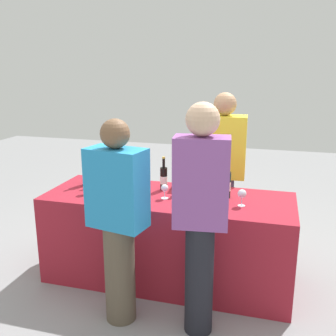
{
  "coord_description": "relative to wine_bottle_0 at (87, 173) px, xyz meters",
  "views": [
    {
      "loc": [
        0.86,
        -3.09,
        1.89
      ],
      "look_at": [
        0.0,
        0.0,
        1.04
      ],
      "focal_mm": 41.6,
      "sensor_mm": 36.0,
      "label": 1
    }
  ],
  "objects": [
    {
      "name": "wine_glass_1",
      "position": [
        0.25,
        -0.27,
        -0.02
      ],
      "size": [
        0.07,
        0.07,
        0.13
      ],
      "color": "silver",
      "rests_on": "tasting_table"
    },
    {
      "name": "tasting_table",
      "position": [
        0.83,
        -0.12,
        -0.51
      ],
      "size": [
        2.15,
        0.79,
        0.79
      ],
      "primitive_type": "cube",
      "color": "maroon",
      "rests_on": "ground_plane"
    },
    {
      "name": "wine_glass_5",
      "position": [
        1.47,
        -0.2,
        -0.02
      ],
      "size": [
        0.07,
        0.07,
        0.14
      ],
      "color": "silver",
      "rests_on": "tasting_table"
    },
    {
      "name": "wine_bottle_3",
      "position": [
        0.75,
        0.04,
        -0.01
      ],
      "size": [
        0.07,
        0.07,
        0.31
      ],
      "color": "black",
      "rests_on": "tasting_table"
    },
    {
      "name": "wine_bottle_5",
      "position": [
        1.32,
        -0.03,
        0.0
      ],
      "size": [
        0.07,
        0.07,
        0.32
      ],
      "color": "black",
      "rests_on": "tasting_table"
    },
    {
      "name": "guest_1",
      "position": [
        1.24,
        -0.76,
        0.01
      ],
      "size": [
        0.39,
        0.25,
        1.67
      ],
      "rotation": [
        0.0,
        0.0,
        0.12
      ],
      "color": "black",
      "rests_on": "ground_plane"
    },
    {
      "name": "wine_bottle_1",
      "position": [
        0.13,
        0.03,
        -0.01
      ],
      "size": [
        0.07,
        0.07,
        0.3
      ],
      "color": "black",
      "rests_on": "tasting_table"
    },
    {
      "name": "wine_glass_3",
      "position": [
        0.82,
        -0.19,
        -0.03
      ],
      "size": [
        0.06,
        0.06,
        0.13
      ],
      "color": "silver",
      "rests_on": "tasting_table"
    },
    {
      "name": "wine_glass_4",
      "position": [
        1.32,
        -0.21,
        -0.01
      ],
      "size": [
        0.08,
        0.08,
        0.15
      ],
      "color": "silver",
      "rests_on": "tasting_table"
    },
    {
      "name": "wine_glass_2",
      "position": [
        0.5,
        -0.22,
        -0.02
      ],
      "size": [
        0.07,
        0.07,
        0.14
      ],
      "color": "silver",
      "rests_on": "tasting_table"
    },
    {
      "name": "wine_bottle_2",
      "position": [
        0.38,
        0.01,
        0.0
      ],
      "size": [
        0.07,
        0.07,
        0.32
      ],
      "color": "black",
      "rests_on": "tasting_table"
    },
    {
      "name": "ground_plane",
      "position": [
        0.83,
        -0.12,
        -0.9
      ],
      "size": [
        12.0,
        12.0,
        0.0
      ],
      "primitive_type": "plane",
      "color": "gray"
    },
    {
      "name": "server_pouring",
      "position": [
        1.21,
        0.53,
        -0.02
      ],
      "size": [
        0.45,
        0.26,
        1.64
      ],
      "rotation": [
        0.0,
        0.0,
        3.2
      ],
      "color": "#3F3351",
      "rests_on": "ground_plane"
    },
    {
      "name": "wine_glass_0",
      "position": [
        0.13,
        -0.25,
        -0.01
      ],
      "size": [
        0.07,
        0.07,
        0.14
      ],
      "color": "silver",
      "rests_on": "tasting_table"
    },
    {
      "name": "guest_0",
      "position": [
        0.64,
        -0.78,
        -0.08
      ],
      "size": [
        0.45,
        0.3,
        1.54
      ],
      "rotation": [
        0.0,
        0.0,
        -0.19
      ],
      "color": "brown",
      "rests_on": "ground_plane"
    },
    {
      "name": "wine_bottle_0",
      "position": [
        0.0,
        0.0,
        0.0
      ],
      "size": [
        0.08,
        0.08,
        0.32
      ],
      "color": "black",
      "rests_on": "tasting_table"
    },
    {
      "name": "wine_bottle_4",
      "position": [
        0.96,
        0.03,
        0.0
      ],
      "size": [
        0.08,
        0.08,
        0.32
      ],
      "color": "black",
      "rests_on": "tasting_table"
    }
  ]
}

